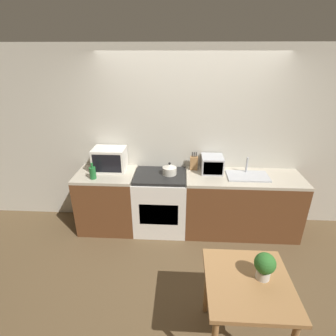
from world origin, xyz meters
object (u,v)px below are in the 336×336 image
(kettle, at_px, (170,169))
(toaster_oven, at_px, (212,164))
(microwave, at_px, (110,159))
(dining_table, at_px, (247,292))
(bottle, at_px, (93,173))
(stove_range, at_px, (160,202))

(kettle, xyz_separation_m, toaster_oven, (0.60, 0.11, 0.04))
(microwave, height_order, dining_table, microwave)
(bottle, distance_m, toaster_oven, 1.67)
(stove_range, height_order, microwave, microwave)
(bottle, bearing_deg, kettle, 10.71)
(kettle, distance_m, microwave, 0.88)
(toaster_oven, height_order, dining_table, toaster_oven)
(stove_range, bearing_deg, dining_table, -62.91)
(microwave, bearing_deg, toaster_oven, 0.51)
(stove_range, bearing_deg, microwave, 170.55)
(toaster_oven, relative_size, dining_table, 0.39)
(microwave, distance_m, dining_table, 2.47)
(kettle, relative_size, toaster_oven, 0.65)
(dining_table, bearing_deg, toaster_oven, 94.23)
(stove_range, bearing_deg, toaster_oven, 10.45)
(stove_range, height_order, bottle, bottle)
(bottle, distance_m, dining_table, 2.37)
(bottle, xyz_separation_m, dining_table, (1.77, -1.54, -0.34))
(stove_range, relative_size, dining_table, 1.17)
(stove_range, xyz_separation_m, toaster_oven, (0.74, 0.14, 0.57))
(microwave, relative_size, toaster_oven, 1.50)
(stove_range, height_order, toaster_oven, toaster_oven)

